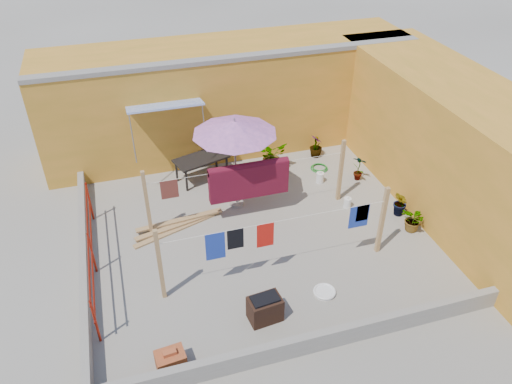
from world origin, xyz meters
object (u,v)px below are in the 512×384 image
at_px(green_hose, 319,168).
at_px(brazier, 265,308).
at_px(patio_umbrella, 235,128).
at_px(plant_back_a, 272,156).
at_px(water_jug_b, 347,203).
at_px(outdoor_table, 201,160).
at_px(white_basin, 324,292).
at_px(water_jug_a, 320,177).
at_px(brick_stack, 171,361).

bearing_deg(green_hose, brazier, -123.40).
xyz_separation_m(patio_umbrella, green_hose, (2.80, 1.00, -2.23)).
relative_size(patio_umbrella, green_hose, 5.23).
distance_m(green_hose, plant_back_a, 1.46).
relative_size(brazier, green_hose, 1.35).
bearing_deg(water_jug_b, outdoor_table, 144.01).
height_order(outdoor_table, white_basin, outdoor_table).
xyz_separation_m(brazier, plant_back_a, (1.93, 5.37, 0.15)).
bearing_deg(green_hose, patio_umbrella, -160.31).
bearing_deg(green_hose, water_jug_a, -111.86).
bearing_deg(outdoor_table, plant_back_a, -1.88).
relative_size(brick_stack, water_jug_a, 1.64).
distance_m(water_jug_a, plant_back_a, 1.54).
bearing_deg(patio_umbrella, water_jug_b, -19.35).
relative_size(green_hose, plant_back_a, 0.59).
bearing_deg(green_hose, brick_stack, -133.32).
distance_m(patio_umbrella, white_basin, 4.39).
bearing_deg(brazier, brick_stack, -162.82).
distance_m(water_jug_b, green_hose, 1.97).
relative_size(water_jug_a, green_hose, 0.67).
relative_size(water_jug_b, green_hose, 0.61).
relative_size(outdoor_table, green_hose, 3.18).
height_order(white_basin, water_jug_b, water_jug_b).
xyz_separation_m(water_jug_a, green_hose, (0.26, 0.66, -0.12)).
xyz_separation_m(brick_stack, water_jug_a, (4.99, 4.91, -0.05)).
height_order(patio_umbrella, water_jug_b, patio_umbrella).
height_order(outdoor_table, brick_stack, outdoor_table).
relative_size(patio_umbrella, white_basin, 5.50).
height_order(white_basin, green_hose, white_basin).
xyz_separation_m(brazier, water_jug_a, (3.00, 4.29, -0.13)).
bearing_deg(patio_umbrella, brazier, -96.77).
xyz_separation_m(white_basin, green_hose, (1.84, 4.67, -0.01)).
xyz_separation_m(water_jug_a, water_jug_b, (0.23, -1.31, -0.01)).
relative_size(brazier, water_jug_a, 2.01).
bearing_deg(plant_back_a, brazier, -109.75).
height_order(brick_stack, white_basin, brick_stack).
height_order(water_jug_a, green_hose, water_jug_a).
bearing_deg(water_jug_a, white_basin, -111.48).
xyz_separation_m(outdoor_table, brick_stack, (-1.84, -6.05, -0.43)).
bearing_deg(white_basin, water_jug_a, 68.52).
relative_size(brick_stack, water_jug_b, 1.79).
height_order(green_hose, plant_back_a, plant_back_a).
relative_size(white_basin, plant_back_a, 0.56).
distance_m(outdoor_table, brazier, 5.45).
xyz_separation_m(brick_stack, water_jug_b, (5.21, 3.60, -0.06)).
bearing_deg(water_jug_b, patio_umbrella, 160.65).
bearing_deg(water_jug_b, plant_back_a, 118.64).
xyz_separation_m(white_basin, water_jug_a, (1.58, 4.01, 0.11)).
height_order(patio_umbrella, brazier, patio_umbrella).
distance_m(brick_stack, brazier, 2.08).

